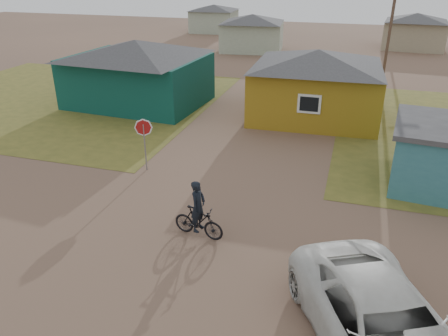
{
  "coord_description": "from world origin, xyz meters",
  "views": [
    {
      "loc": [
        4.56,
        -11.05,
        8.19
      ],
      "look_at": [
        0.33,
        3.0,
        1.3
      ],
      "focal_mm": 35.0,
      "sensor_mm": 36.0,
      "label": 1
    }
  ],
  "objects": [
    {
      "name": "grass_nw",
      "position": [
        -14.0,
        13.0,
        0.01
      ],
      "size": [
        20.0,
        18.0,
        0.0
      ],
      "primitive_type": "cube",
      "color": "olive",
      "rests_on": "ground"
    },
    {
      "name": "house_teal",
      "position": [
        -8.5,
        13.5,
        2.05
      ],
      "size": [
        8.93,
        7.08,
        4.0
      ],
      "color": "#0A3A32",
      "rests_on": "ground"
    },
    {
      "name": "utility_pole_near",
      "position": [
        6.5,
        22.0,
        4.14
      ],
      "size": [
        1.4,
        0.2,
        8.0
      ],
      "color": "brown",
      "rests_on": "ground"
    },
    {
      "name": "house_beige_east",
      "position": [
        10.0,
        40.0,
        1.86
      ],
      "size": [
        6.95,
        6.05,
        3.6
      ],
      "color": "gray",
      "rests_on": "ground"
    },
    {
      "name": "house_pale_north",
      "position": [
        -14.0,
        46.0,
        1.75
      ],
      "size": [
        6.28,
        5.81,
        3.4
      ],
      "color": "#A3AF96",
      "rests_on": "ground"
    },
    {
      "name": "house_yellow",
      "position": [
        2.5,
        14.0,
        2.0
      ],
      "size": [
        7.72,
        6.76,
        3.9
      ],
      "color": "olive",
      "rests_on": "ground"
    },
    {
      "name": "cyclist",
      "position": [
        0.26,
        0.34,
        0.73
      ],
      "size": [
        1.83,
        0.77,
        2.01
      ],
      "color": "black",
      "rests_on": "ground"
    },
    {
      "name": "vehicle",
      "position": [
        5.88,
        -3.08,
        0.84
      ],
      "size": [
        5.21,
        6.67,
        1.69
      ],
      "primitive_type": "imported",
      "rotation": [
        0.0,
        0.0,
        0.46
      ],
      "color": "silver",
      "rests_on": "ground"
    },
    {
      "name": "ground",
      "position": [
        0.0,
        0.0,
        0.0
      ],
      "size": [
        120.0,
        120.0,
        0.0
      ],
      "primitive_type": "plane",
      "color": "brown"
    },
    {
      "name": "utility_pole_far",
      "position": [
        7.5,
        38.0,
        4.14
      ],
      "size": [
        1.4,
        0.2,
        8.0
      ],
      "color": "brown",
      "rests_on": "ground"
    },
    {
      "name": "house_pale_west",
      "position": [
        -6.0,
        34.0,
        1.86
      ],
      "size": [
        7.04,
        6.15,
        3.6
      ],
      "color": "#A3AF96",
      "rests_on": "ground"
    },
    {
      "name": "stop_sign",
      "position": [
        -3.66,
        4.51,
        1.73
      ],
      "size": [
        0.77,
        0.08,
        2.35
      ],
      "color": "gray",
      "rests_on": "ground"
    }
  ]
}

